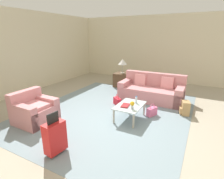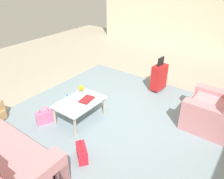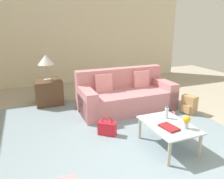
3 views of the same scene
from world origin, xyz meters
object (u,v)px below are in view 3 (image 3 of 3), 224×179
Objects in this scene: coffee_table at (168,127)px; table_lamp at (46,60)px; flower_vase at (187,121)px; side_table at (49,92)px; coffee_table_book at (169,127)px; handbag_pink at (173,123)px; water_bottle at (167,113)px; couch at (125,96)px; backpack_tan at (189,105)px; handbag_red at (107,128)px.

coffee_table is 1.52× the size of table_lamp.
flower_vase is at bearing -151.35° from table_lamp.
side_table is (2.80, 1.50, -0.05)m from coffee_table.
side_table is 1.04× the size of table_lamp.
coffee_table_book reaches higher than handbag_pink.
flower_vase is 0.88m from handbag_pink.
water_bottle reaches higher than side_table.
couch reaches higher than backpack_tan.
coffee_table_book is at bearing -142.74° from handbag_red.
couch is at bearing 16.02° from handbag_pink.
water_bottle is 0.42m from flower_vase.
handbag_red is at bearing 77.87° from handbag_pink.
couch is at bearing 1.42° from flower_vase.
flower_vase is 0.32× the size of side_table.
couch reaches higher than handbag_pink.
flower_vase is 3.45m from side_table.
couch is 5.97× the size of handbag_red.
coffee_table is 2.59× the size of handbag_pink.
coffee_table_book is 3.25m from side_table.
coffee_table_book is 0.81× the size of handbag_red.
coffee_table_book is at bearing 150.64° from water_bottle.
coffee_table is at bearing 34.29° from flower_vase.
backpack_tan is (0.51, -0.81, 0.06)m from handbag_pink.
water_bottle reaches higher than coffee_table_book.
couch is 1.38m from handbag_pink.
flower_vase reaches higher than coffee_table.
handbag_pink is 0.89× the size of backpack_tan.
side_table reaches higher than handbag_pink.
side_table is (1.00, 1.60, -0.01)m from couch.
coffee_table_book is at bearing 174.65° from couch.
couch is at bearing -121.99° from table_lamp.
side_table is at bearing 20.33° from handbag_red.
couch is 5.97× the size of handbag_pink.
water_bottle is at bearing -148.39° from side_table.
table_lamp is (2.92, 1.42, 0.65)m from coffee_table_book.
backpack_tan is at bearing -122.87° from side_table.
coffee_table_book is at bearing 137.36° from handbag_pink.
water_bottle is at bearing 127.10° from handbag_pink.
backpack_tan is (-0.80, -1.19, -0.11)m from couch.
coffee_table reaches higher than handbag_pink.
handbag_pink is at bearing -52.90° from water_bottle.
backpack_tan is (0.25, -2.03, 0.06)m from handbag_red.
flower_vase is (-0.10, -0.23, 0.11)m from coffee_table_book.
handbag_pink is (-2.31, -1.98, -0.17)m from side_table.
water_bottle is 0.34× the size of table_lamp.
couch is 3.36× the size of side_table.
coffee_table is 4.55× the size of water_bottle.
side_table reaches higher than handbag_red.
water_bottle is at bearing -37.67° from coffee_table_book.
flower_vase is 0.57× the size of handbag_red.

